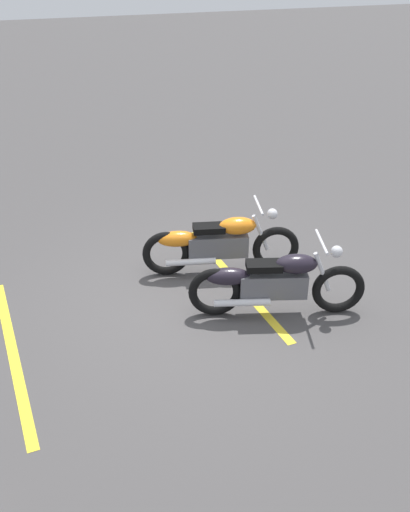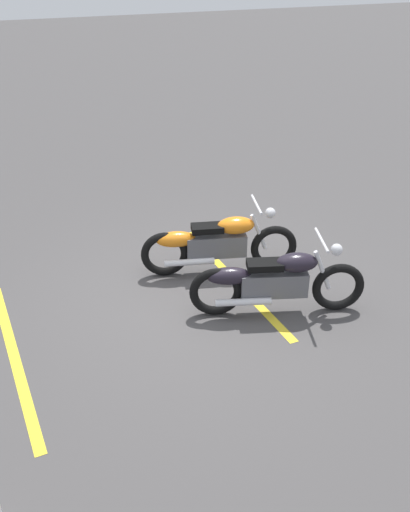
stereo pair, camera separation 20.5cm
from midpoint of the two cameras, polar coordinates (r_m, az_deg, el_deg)
ground_plane at (r=7.83m, az=-0.62°, el=-4.14°), size 60.00×60.00×0.00m
motorcycle_bright_foreground at (r=8.20m, az=0.36°, el=1.26°), size 2.20×0.73×1.04m
motorcycle_dark_foreground at (r=7.35m, az=5.90°, el=-2.46°), size 2.17×0.81×1.04m
parking_stripe_near at (r=8.25m, az=2.08°, el=-2.26°), size 0.36×3.20×0.01m
parking_stripe_mid at (r=7.21m, az=-18.89°, el=-9.27°), size 0.36×3.20×0.01m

